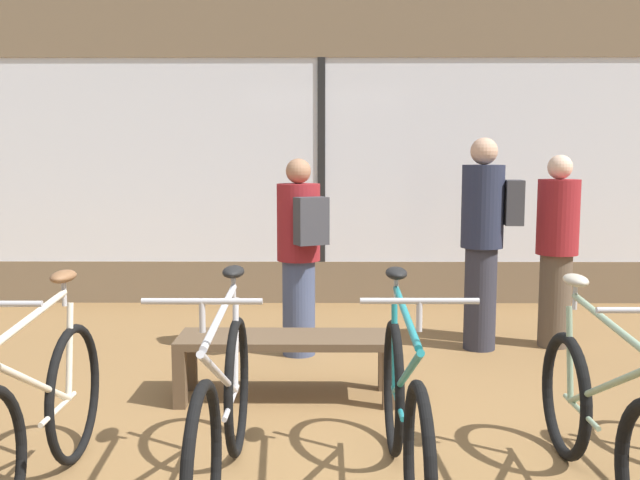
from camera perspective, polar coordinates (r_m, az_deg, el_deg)
ground_plane at (r=3.79m, az=-0.20°, el=-17.96°), size 24.00×24.00×0.00m
shop_back_wall at (r=7.60m, az=0.11°, el=7.18°), size 12.00×0.08×3.20m
bicycle_left at (r=3.56m, az=-21.71°, el=-13.26°), size 0.46×1.70×1.04m
bicycle_center_left at (r=3.39m, az=-7.77°, el=-13.71°), size 0.46×1.81×1.05m
bicycle_center_right at (r=3.41m, az=6.72°, el=-13.70°), size 0.46×1.75×1.04m
bicycle_right at (r=3.59m, az=21.64°, el=-13.57°), size 0.46×1.68×1.01m
display_bench at (r=4.70m, az=-2.76°, el=-8.53°), size 1.40×0.44×0.42m
customer_near_rack at (r=5.60m, az=-1.64°, el=-0.88°), size 0.47×0.56×1.56m
customer_by_window at (r=5.92m, az=13.00°, el=0.29°), size 0.50×0.37×1.73m
customer_mid_floor at (r=6.18m, az=18.42°, el=-0.58°), size 0.48×0.48×1.59m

